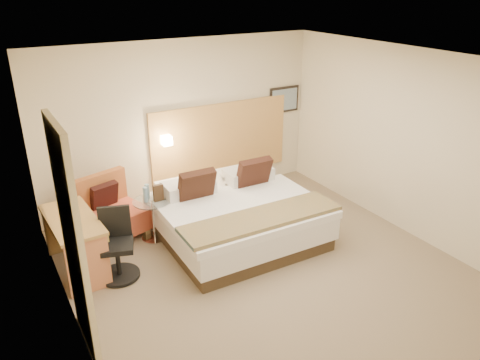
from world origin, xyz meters
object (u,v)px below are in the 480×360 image
lounge_chair (110,213)px  desk_chair (117,250)px  desk (75,229)px  side_table (153,218)px  bed (236,215)px

lounge_chair → desk_chair: desk_chair is taller
desk_chair → lounge_chair: bearing=78.4°
desk_chair → desk: bearing=135.2°
lounge_chair → side_table: bearing=-39.9°
side_table → desk: 1.19m
lounge_chair → desk: size_ratio=0.83×
desk → desk_chair: 0.61m
side_table → desk_chair: size_ratio=0.68×
bed → desk_chair: bed is taller
lounge_chair → side_table: 0.66m
lounge_chair → desk_chair: bearing=-101.6°
side_table → desk: desk is taller
lounge_chair → desk_chair: size_ratio=1.14×
bed → desk: size_ratio=1.79×
side_table → desk_chair: desk_chair is taller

